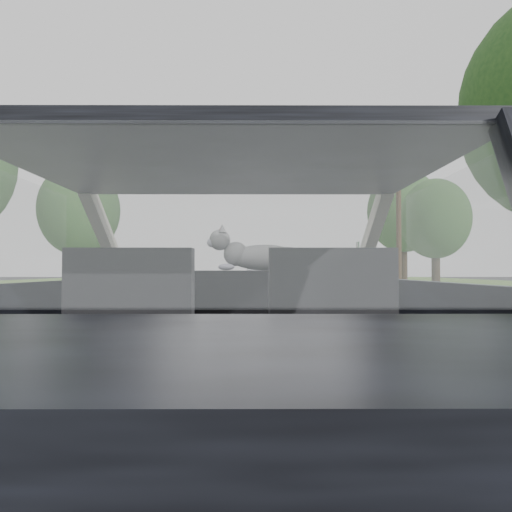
{
  "coord_description": "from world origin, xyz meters",
  "views": [
    {
      "loc": [
        0.09,
        -2.37,
        1.0
      ],
      "look_at": [
        0.1,
        0.57,
        1.09
      ],
      "focal_mm": 35.0,
      "sensor_mm": 36.0,
      "label": 1
    }
  ],
  "objects_px": {
    "other_car": "(267,280)",
    "utility_pole": "(399,215)",
    "subject_car": "(235,329)",
    "highway_sign": "(358,264)",
    "cat": "(265,256)"
  },
  "relations": [
    {
      "from": "other_car",
      "to": "utility_pole",
      "type": "relative_size",
      "value": 0.56
    },
    {
      "from": "subject_car",
      "to": "highway_sign",
      "type": "relative_size",
      "value": 1.51
    },
    {
      "from": "cat",
      "to": "other_car",
      "type": "xyz_separation_m",
      "value": [
        0.41,
        14.71,
        -0.44
      ]
    },
    {
      "from": "utility_pole",
      "to": "other_car",
      "type": "bearing_deg",
      "value": -138.94
    },
    {
      "from": "other_car",
      "to": "subject_car",
      "type": "bearing_deg",
      "value": -95.5
    },
    {
      "from": "other_car",
      "to": "utility_pole",
      "type": "xyz_separation_m",
      "value": [
        6.29,
        5.48,
        2.93
      ]
    },
    {
      "from": "subject_car",
      "to": "utility_pole",
      "type": "distance_m",
      "value": 22.11
    },
    {
      "from": "cat",
      "to": "subject_car",
      "type": "bearing_deg",
      "value": -111.7
    },
    {
      "from": "cat",
      "to": "highway_sign",
      "type": "bearing_deg",
      "value": 69.2
    },
    {
      "from": "subject_car",
      "to": "highway_sign",
      "type": "xyz_separation_m",
      "value": [
        6.2,
        26.97,
        0.6
      ]
    },
    {
      "from": "subject_car",
      "to": "utility_pole",
      "type": "relative_size",
      "value": 0.56
    },
    {
      "from": "cat",
      "to": "utility_pole",
      "type": "relative_size",
      "value": 0.08
    },
    {
      "from": "highway_sign",
      "to": "utility_pole",
      "type": "distance_m",
      "value": 6.57
    },
    {
      "from": "cat",
      "to": "other_car",
      "type": "bearing_deg",
      "value": 80.53
    },
    {
      "from": "subject_car",
      "to": "highway_sign",
      "type": "distance_m",
      "value": 27.68
    }
  ]
}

